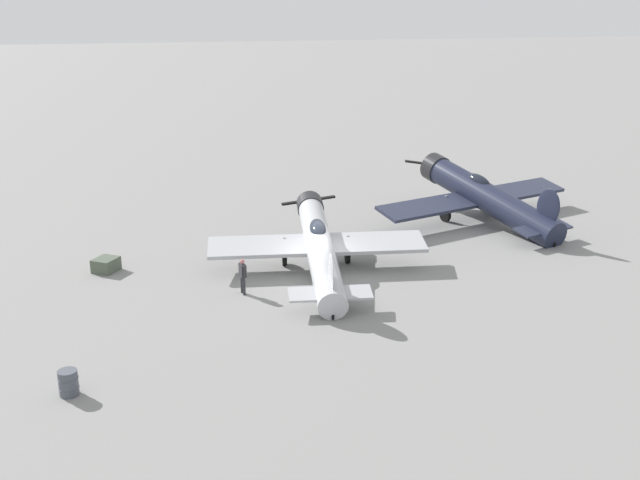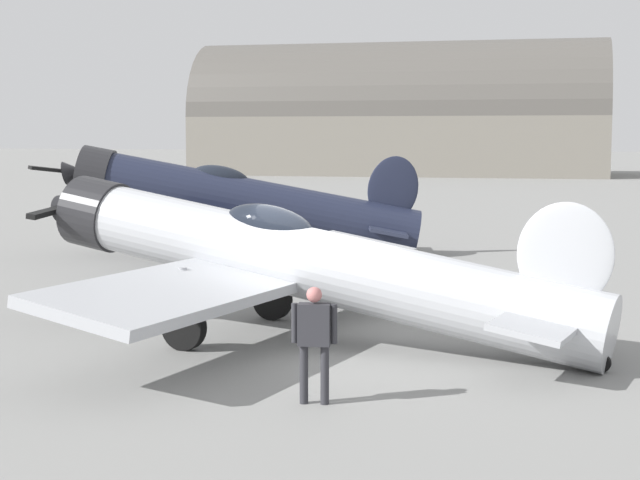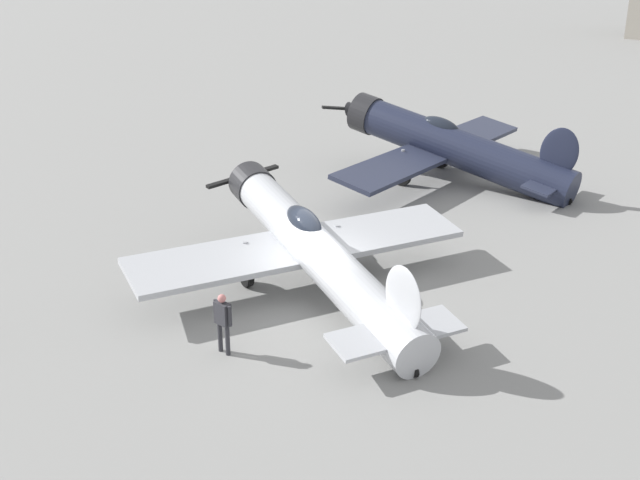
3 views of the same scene
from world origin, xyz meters
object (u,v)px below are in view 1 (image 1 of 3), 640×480
Objects in this scene: airplane_foreground at (319,245)px; airplane_mid_apron at (484,196)px; equipment_crate at (106,265)px; fuel_drum at (68,383)px; ground_crew_mechanic at (243,273)px.

airplane_mid_apron is (5.72, -11.14, 0.15)m from airplane_foreground.
equipment_crate is (2.77, 9.61, -1.07)m from airplane_foreground.
fuel_drum is (-14.57, 21.76, -1.11)m from airplane_mid_apron.
airplane_mid_apron is at bearing -56.19° from fuel_drum.
airplane_foreground is 10.06m from equipment_crate.
equipment_crate is at bearing 80.67° from airplane_mid_apron.
airplane_foreground is 13.86m from fuel_drum.
fuel_drum is (-7.20, 6.80, -0.53)m from ground_crew_mechanic.
equipment_crate is (-2.94, 20.75, -1.22)m from airplane_mid_apron.
equipment_crate is 1.68× the size of fuel_drum.
airplane_foreground is 0.84× the size of airplane_mid_apron.
ground_crew_mechanic is 7.32m from equipment_crate.
equipment_crate is (4.43, 5.79, -0.64)m from ground_crew_mechanic.
ground_crew_mechanic is (-7.37, 14.96, -0.58)m from airplane_mid_apron.
equipment_crate is at bearing -47.94° from ground_crew_mechanic.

